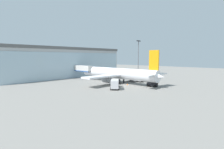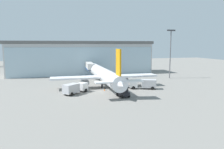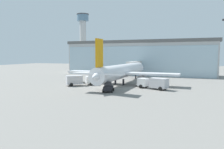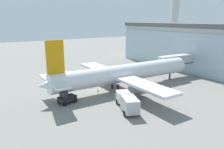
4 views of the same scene
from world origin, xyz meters
name	(u,v)px [view 4 (image 4 of 4)]	position (x,y,z in m)	size (l,w,h in m)	color
ground	(96,90)	(0.00, 0.00, 0.00)	(240.00, 240.00, 0.00)	gray
terminal_building	(201,47)	(0.00, 35.48, 6.84)	(59.34, 14.13, 13.68)	#B2B2B2
jet_bridge	(181,60)	(1.30, 25.44, 4.29)	(3.28, 14.31, 5.65)	beige
control_tower	(175,8)	(-47.86, 78.12, 20.78)	(7.89, 7.89, 34.60)	#BDBDBD
airplane	(123,74)	(2.38, 5.45, 3.43)	(30.86, 37.24, 11.36)	silver
catering_truck	(76,78)	(-6.97, -1.51, 1.47)	(6.96, 6.44, 2.65)	silver
fuel_truck	(127,102)	(12.17, -0.77, 1.47)	(7.60, 4.68, 2.65)	silver
baggage_cart	(128,97)	(8.22, 2.49, 0.50)	(1.70, 2.86, 1.50)	gray
pushback_tug	(67,98)	(3.67, -8.15, 0.97)	(2.76, 3.51, 2.30)	black
safety_cone_nose	(98,90)	(1.04, -0.13, 0.28)	(0.36, 0.36, 0.55)	orange
safety_cone_wingtip	(152,110)	(15.09, 2.13, 0.28)	(0.36, 0.36, 0.55)	orange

